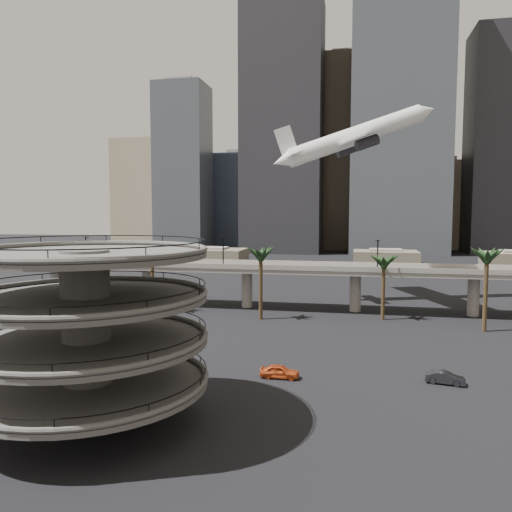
% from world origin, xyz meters
% --- Properties ---
extents(ground, '(700.00, 700.00, 0.00)m').
position_xyz_m(ground, '(0.00, 0.00, 0.00)').
color(ground, black).
rests_on(ground, ground).
extents(parking_ramp, '(22.20, 22.20, 17.35)m').
position_xyz_m(parking_ramp, '(-13.00, -4.00, 9.84)').
color(parking_ramp, '#4D4A48').
rests_on(parking_ramp, ground).
extents(overpass, '(130.00, 9.30, 14.70)m').
position_xyz_m(overpass, '(0.00, 55.00, 7.34)').
color(overpass, gray).
rests_on(overpass, ground).
extents(palm_trees, '(76.40, 18.40, 14.00)m').
position_xyz_m(palm_trees, '(11.58, 47.18, 11.30)').
color(palm_trees, '#47361E').
rests_on(palm_trees, ground).
extents(low_buildings, '(135.00, 27.50, 6.80)m').
position_xyz_m(low_buildings, '(6.89, 142.30, 2.86)').
color(low_buildings, '#655D4A').
rests_on(low_buildings, ground).
extents(skyline, '(269.00, 86.00, 135.40)m').
position_xyz_m(skyline, '(15.12, 217.08, 49.58)').
color(skyline, gray).
rests_on(skyline, ground).
extents(airborne_jet, '(36.44, 33.74, 16.34)m').
position_xyz_m(airborne_jet, '(10.35, 67.10, 35.95)').
color(airborne_jet, white).
rests_on(airborne_jet, ground).
extents(car_a, '(4.68, 1.90, 1.59)m').
position_xyz_m(car_a, '(2.39, 12.29, 0.80)').
color(car_a, '#C64B1C').
rests_on(car_a, ground).
extents(car_b, '(4.56, 2.30, 1.43)m').
position_xyz_m(car_b, '(21.32, 14.02, 0.72)').
color(car_b, black).
rests_on(car_b, ground).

